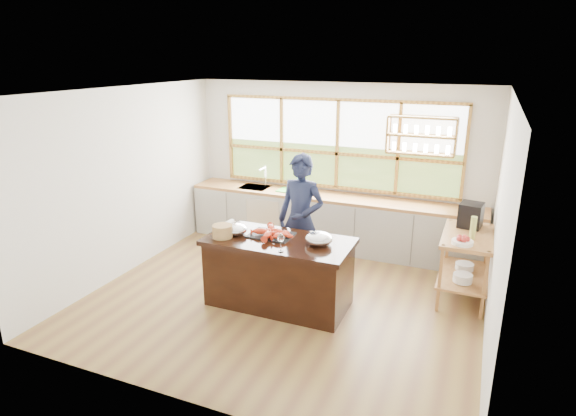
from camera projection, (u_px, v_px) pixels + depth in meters
The scene contains 18 objects.
ground_plane at pixel (285, 297), 6.49m from camera, with size 5.00×5.00×0.00m, color olive.
room_shell at pixel (301, 162), 6.39m from camera, with size 5.02×4.52×2.71m.
back_counter at pixel (329, 221), 8.06m from camera, with size 4.90×0.63×0.90m.
right_shelf_unit at pixel (466, 256), 6.28m from camera, with size 0.62×1.10×0.90m.
island at pixel (279, 272), 6.17m from camera, with size 1.85×0.90×0.90m.
cook at pixel (301, 220), 6.65m from camera, with size 0.68×0.44×1.85m, color #171D37.
potted_plant at pixel (300, 183), 8.13m from camera, with size 0.15×0.10×0.29m, color slate.
cutting_board at pixel (290, 191), 8.18m from camera, with size 0.40×0.30×0.01m, color green.
espresso_machine at pixel (471, 215), 6.44m from camera, with size 0.29×0.31×0.33m, color black.
wine_bottle at pixel (473, 228), 6.01m from camera, with size 0.07×0.07×0.30m, color #A5AF4F.
fruit_bowl at pixel (463, 241), 5.87m from camera, with size 0.26×0.26×0.11m.
slate_board at pixel (271, 235), 6.16m from camera, with size 0.55×0.40×0.02m, color black.
lobster_pile at pixel (272, 232), 6.11m from camera, with size 0.52×0.48×0.08m.
mixing_bowl_left at pixel (236, 229), 6.20m from camera, with size 0.30×0.30×0.15m, color silver.
mixing_bowl_right at pixel (319, 239), 5.86m from camera, with size 0.34×0.34×0.16m, color silver.
wine_glass at pixel (281, 239), 5.62m from camera, with size 0.08×0.08×0.22m.
wicker_basket at pixel (222, 231), 6.09m from camera, with size 0.25×0.25×0.16m, color #AD7A4F.
parchment_roll at pixel (226, 225), 6.44m from camera, with size 0.08×0.08×0.30m, color white.
Camera 1 is at (2.27, -5.35, 3.11)m, focal length 30.00 mm.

